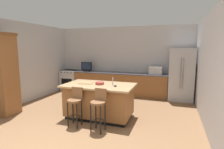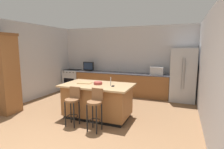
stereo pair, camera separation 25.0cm
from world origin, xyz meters
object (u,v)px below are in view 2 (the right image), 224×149
kitchen_island (98,100)px  range_oven (73,80)px  refrigerator (183,75)px  cabinet_tower (4,72)px  bar_stool_left (73,103)px  bar_stool_right (95,106)px  microwave (157,71)px  tv_monitor (88,67)px  cell_phone (113,86)px  fruit_bowl (98,83)px  cutting_board (85,83)px

kitchen_island → range_oven: kitchen_island is taller
refrigerator → cabinet_tower: bearing=-146.7°
bar_stool_left → bar_stool_right: bearing=-7.2°
microwave → bar_stool_right: (-0.94, -3.35, -0.45)m
range_oven → cabinet_tower: bearing=-92.4°
kitchen_island → microwave: (1.24, 2.60, 0.57)m
bar_stool_left → microwave: bearing=63.1°
bar_stool_left → tv_monitor: bearing=111.3°
kitchen_island → cell_phone: size_ratio=12.64×
cell_phone → kitchen_island: bearing=156.0°
cell_phone → cabinet_tower: bearing=175.1°
tv_monitor → bar_stool_right: bearing=-59.1°
cabinet_tower → bar_stool_right: size_ratio=2.36×
bar_stool_left → fruit_bowl: 0.87m
refrigerator → microwave: refrigerator is taller
fruit_bowl → tv_monitor: bearing=123.6°
range_oven → cell_phone: bearing=-41.5°
range_oven → cabinet_tower: cabinet_tower is taller
kitchen_island → bar_stool_left: bar_stool_left is taller
tv_monitor → fruit_bowl: bearing=-56.4°
refrigerator → cabinet_tower: cabinet_tower is taller
refrigerator → range_oven: 4.72m
microwave → cutting_board: size_ratio=1.27×
cabinet_tower → kitchen_island: bearing=13.6°
tv_monitor → microwave: bearing=1.0°
bar_stool_left → bar_stool_right: bar_stool_right is taller
cutting_board → tv_monitor: bearing=116.8°
refrigerator → microwave: 0.93m
microwave → tv_monitor: size_ratio=0.99×
range_oven → bar_stool_right: size_ratio=0.93×
refrigerator → bar_stool_right: (-1.86, -3.28, -0.36)m
kitchen_island → fruit_bowl: 0.49m
bar_stool_right → tv_monitor: bearing=124.6°
kitchen_island → refrigerator: bearing=49.4°
bar_stool_left → cutting_board: bearing=93.2°
cell_phone → bar_stool_left: bearing=-159.1°
range_oven → cutting_board: cutting_board is taller
cabinet_tower → bar_stool_left: size_ratio=2.45×
fruit_bowl → kitchen_island: bearing=-155.2°
bar_stool_right → kitchen_island: bearing=115.7°
range_oven → bar_stool_left: (2.19, -3.28, 0.11)m
kitchen_island → microwave: size_ratio=3.95×
tv_monitor → fruit_bowl: size_ratio=2.10×
microwave → cutting_board: 3.06m
bar_stool_right → cell_phone: 0.78m
kitchen_island → fruit_bowl: fruit_bowl is taller
range_oven → microwave: microwave is taller
cutting_board → refrigerator: bearing=44.4°
cabinet_tower → microwave: bearing=39.7°
range_oven → microwave: (3.78, 0.00, 0.59)m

